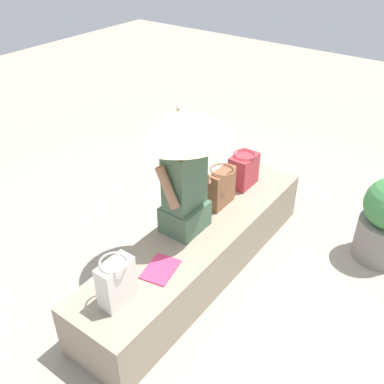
{
  "coord_description": "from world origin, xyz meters",
  "views": [
    {
      "loc": [
        2.23,
        1.57,
        2.6
      ],
      "look_at": [
        0.02,
        -0.05,
        0.79
      ],
      "focal_mm": 40.9,
      "sensor_mm": 36.0,
      "label": 1
    }
  ],
  "objects_px": {
    "person_seated": "(185,187)",
    "tote_bag_canvas": "(116,282)",
    "handbag_black": "(243,170)",
    "parasol": "(179,122)",
    "magazine": "(160,269)",
    "shoulder_bag_spare": "(222,187)"
  },
  "relations": [
    {
      "from": "person_seated",
      "to": "parasol",
      "type": "xyz_separation_m",
      "value": [
        -0.03,
        -0.07,
        0.5
      ]
    },
    {
      "from": "parasol",
      "to": "magazine",
      "type": "relative_size",
      "value": 3.61
    },
    {
      "from": "person_seated",
      "to": "parasol",
      "type": "distance_m",
      "value": 0.51
    },
    {
      "from": "magazine",
      "to": "handbag_black",
      "type": "bearing_deg",
      "value": 173.08
    },
    {
      "from": "person_seated",
      "to": "magazine",
      "type": "bearing_deg",
      "value": 17.29
    },
    {
      "from": "person_seated",
      "to": "tote_bag_canvas",
      "type": "height_order",
      "value": "person_seated"
    },
    {
      "from": "parasol",
      "to": "tote_bag_canvas",
      "type": "distance_m",
      "value": 1.17
    },
    {
      "from": "person_seated",
      "to": "shoulder_bag_spare",
      "type": "bearing_deg",
      "value": 172.98
    },
    {
      "from": "person_seated",
      "to": "tote_bag_canvas",
      "type": "relative_size",
      "value": 2.64
    },
    {
      "from": "handbag_black",
      "to": "person_seated",
      "type": "bearing_deg",
      "value": -2.6
    },
    {
      "from": "shoulder_bag_spare",
      "to": "magazine",
      "type": "relative_size",
      "value": 1.26
    },
    {
      "from": "person_seated",
      "to": "tote_bag_canvas",
      "type": "distance_m",
      "value": 0.9
    },
    {
      "from": "tote_bag_canvas",
      "to": "shoulder_bag_spare",
      "type": "distance_m",
      "value": 1.31
    },
    {
      "from": "parasol",
      "to": "shoulder_bag_spare",
      "type": "height_order",
      "value": "parasol"
    },
    {
      "from": "tote_bag_canvas",
      "to": "shoulder_bag_spare",
      "type": "height_order",
      "value": "shoulder_bag_spare"
    },
    {
      "from": "handbag_black",
      "to": "magazine",
      "type": "height_order",
      "value": "handbag_black"
    },
    {
      "from": "person_seated",
      "to": "handbag_black",
      "type": "relative_size",
      "value": 2.81
    },
    {
      "from": "person_seated",
      "to": "handbag_black",
      "type": "bearing_deg",
      "value": 177.4
    },
    {
      "from": "parasol",
      "to": "handbag_black",
      "type": "bearing_deg",
      "value": 172.55
    },
    {
      "from": "tote_bag_canvas",
      "to": "person_seated",
      "type": "bearing_deg",
      "value": -172.46
    },
    {
      "from": "person_seated",
      "to": "tote_bag_canvas",
      "type": "xyz_separation_m",
      "value": [
        0.87,
        0.12,
        -0.22
      ]
    },
    {
      "from": "handbag_black",
      "to": "parasol",
      "type": "bearing_deg",
      "value": -7.45
    }
  ]
}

